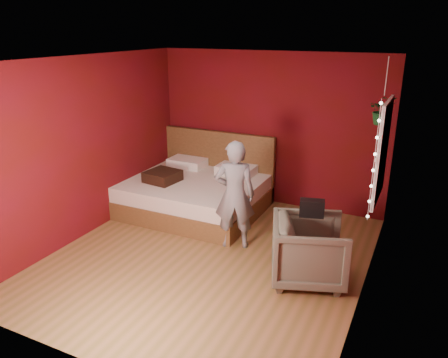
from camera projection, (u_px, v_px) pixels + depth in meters
floor at (210, 256)px, 5.95m from camera, size 4.50×4.50×0.00m
room_walls at (208, 136)px, 5.39m from camera, size 4.04×4.54×2.62m
window at (382, 151)px, 5.41m from camera, size 0.05×0.97×1.27m
fairy_lights at (374, 162)px, 4.98m from camera, size 0.04×0.04×1.45m
bed at (197, 192)px, 7.41m from camera, size 2.17×1.85×1.20m
person at (235, 195)px, 6.00m from camera, size 0.66×0.55×1.54m
armchair at (309, 250)px, 5.29m from camera, size 1.12×1.10×0.80m
handbag at (312, 208)px, 5.24m from camera, size 0.32×0.21×0.21m
throw_pillow at (163, 176)px, 7.19m from camera, size 0.55×0.55×0.17m
hanging_plant at (383, 110)px, 5.87m from camera, size 0.41×0.38×0.90m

